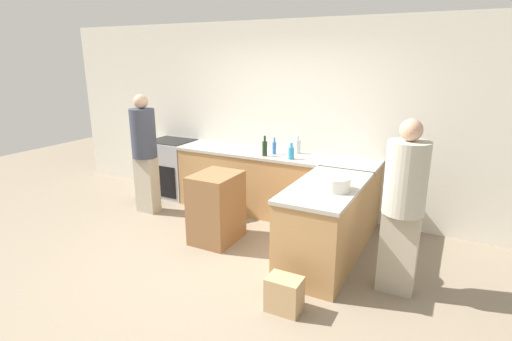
# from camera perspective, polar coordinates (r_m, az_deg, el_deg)

# --- Properties ---
(ground_plane) EXTENTS (14.00, 14.00, 0.00)m
(ground_plane) POSITION_cam_1_polar(r_m,az_deg,el_deg) (4.54, -7.10, -13.27)
(ground_plane) COLOR gray
(wall_back) EXTENTS (8.00, 0.06, 2.70)m
(wall_back) POSITION_cam_1_polar(r_m,az_deg,el_deg) (5.81, 4.01, 7.46)
(wall_back) COLOR silver
(wall_back) RESTS_ON ground_plane
(counter_back) EXTENTS (2.91, 0.65, 0.90)m
(counter_back) POSITION_cam_1_polar(r_m,az_deg,el_deg) (5.71, 2.45, -1.93)
(counter_back) COLOR tan
(counter_back) RESTS_ON ground_plane
(counter_peninsula) EXTENTS (0.69, 1.45, 0.90)m
(counter_peninsula) POSITION_cam_1_polar(r_m,az_deg,el_deg) (4.44, 9.84, -7.55)
(counter_peninsula) COLOR tan
(counter_peninsula) RESTS_ON ground_plane
(range_oven) EXTENTS (0.72, 0.63, 0.91)m
(range_oven) POSITION_cam_1_polar(r_m,az_deg,el_deg) (6.66, -11.87, 0.38)
(range_oven) COLOR #ADADB2
(range_oven) RESTS_ON ground_plane
(island_table) EXTENTS (0.49, 0.61, 0.86)m
(island_table) POSITION_cam_1_polar(r_m,az_deg,el_deg) (4.92, -5.67, -5.29)
(island_table) COLOR brown
(island_table) RESTS_ON ground_plane
(mixing_bowl) EXTENTS (0.31, 0.31, 0.14)m
(mixing_bowl) POSITION_cam_1_polar(r_m,az_deg,el_deg) (4.11, 11.20, -1.85)
(mixing_bowl) COLOR white
(mixing_bowl) RESTS_ON counter_peninsula
(dish_soap_bottle) EXTENTS (0.08, 0.08, 0.22)m
(dish_soap_bottle) POSITION_cam_1_polar(r_m,az_deg,el_deg) (5.28, 5.06, 2.55)
(dish_soap_bottle) COLOR #338CBF
(dish_soap_bottle) RESTS_ON counter_back
(vinegar_bottle_clear) EXTENTS (0.08, 0.08, 0.26)m
(vinegar_bottle_clear) POSITION_cam_1_polar(r_m,az_deg,el_deg) (5.60, 5.97, 3.48)
(vinegar_bottle_clear) COLOR silver
(vinegar_bottle_clear) RESTS_ON counter_back
(wine_bottle_dark) EXTENTS (0.07, 0.07, 0.28)m
(wine_bottle_dark) POSITION_cam_1_polar(r_m,az_deg,el_deg) (5.43, 1.26, 3.24)
(wine_bottle_dark) COLOR black
(wine_bottle_dark) RESTS_ON counter_back
(water_bottle_blue) EXTENTS (0.06, 0.06, 0.23)m
(water_bottle_blue) POSITION_cam_1_polar(r_m,az_deg,el_deg) (5.54, 2.63, 3.30)
(water_bottle_blue) COLOR #386BB7
(water_bottle_blue) RESTS_ON counter_back
(person_by_range) EXTENTS (0.35, 0.35, 1.71)m
(person_by_range) POSITION_cam_1_polar(r_m,az_deg,el_deg) (5.90, -15.64, 2.85)
(person_by_range) COLOR #ADA38E
(person_by_range) RESTS_ON ground_plane
(person_at_peninsula) EXTENTS (0.38, 0.38, 1.69)m
(person_at_peninsula) POSITION_cam_1_polar(r_m,az_deg,el_deg) (3.93, 20.31, -4.37)
(person_at_peninsula) COLOR #ADA38E
(person_at_peninsula) RESTS_ON ground_plane
(paper_bag) EXTENTS (0.31, 0.22, 0.32)m
(paper_bag) POSITION_cam_1_polar(r_m,az_deg,el_deg) (3.74, 4.06, -17.20)
(paper_bag) COLOR tan
(paper_bag) RESTS_ON ground_plane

